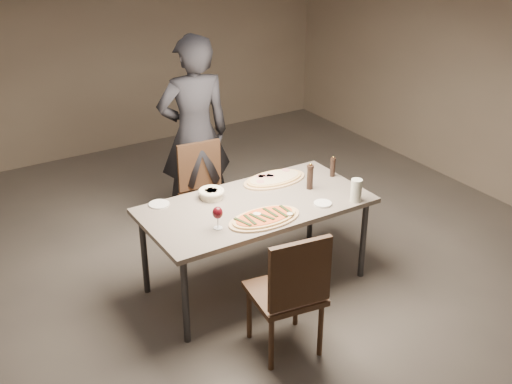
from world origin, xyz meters
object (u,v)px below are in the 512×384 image
bread_basket (211,193)px  ham_pizza (274,179)px  chair_near (291,289)px  zucchini_pizza (265,218)px  chair_far (204,187)px  diner (194,135)px  dining_table (256,210)px  pepper_mill_left (333,167)px  carafe (356,190)px

bread_basket → ham_pizza: bearing=1.0°
ham_pizza → chair_near: (-0.62, -1.16, -0.22)m
zucchini_pizza → chair_far: bearing=88.4°
zucchini_pizza → chair_far: size_ratio=0.65×
diner → chair_near: bearing=90.0°
dining_table → bread_basket: bearing=133.1°
ham_pizza → bread_basket: size_ratio=2.74×
pepper_mill_left → chair_far: 1.21m
bread_basket → carafe: (0.94, -0.65, 0.05)m
chair_near → pepper_mill_left: bearing=49.6°
dining_table → carafe: (0.69, -0.38, 0.15)m
zucchini_pizza → carafe: bearing=-5.1°
zucchini_pizza → chair_near: 0.67m
chair_near → carafe: bearing=35.4°
zucchini_pizza → carafe: size_ratio=3.16×
dining_table → chair_far: bearing=89.0°
bread_basket → chair_far: (0.27, 0.65, -0.28)m
ham_pizza → pepper_mill_left: 0.51m
dining_table → ham_pizza: ham_pizza is taller
ham_pizza → chair_far: bearing=95.3°
zucchini_pizza → diner: bearing=87.3°
diner → chair_far: bearing=88.1°
chair_near → diner: diner is taller
bread_basket → diner: (0.32, 0.91, 0.14)m
chair_near → ham_pizza: bearing=69.8°
chair_far → carafe: bearing=122.9°
dining_table → pepper_mill_left: pepper_mill_left is taller
bread_basket → pepper_mill_left: (1.08, -0.18, 0.04)m
dining_table → zucchini_pizza: 0.29m
dining_table → bread_basket: (-0.25, 0.27, 0.10)m
zucchini_pizza → chair_near: chair_near is taller
carafe → ham_pizza: bearing=116.9°
dining_table → carafe: bearing=-28.8°
ham_pizza → bread_basket: bearing=158.4°
pepper_mill_left → dining_table: bearing=-173.5°
chair_near → chair_far: (0.28, 1.80, -0.04)m
pepper_mill_left → carafe: (-0.14, -0.47, 0.01)m
carafe → pepper_mill_left: bearing=73.8°
bread_basket → chair_far: size_ratio=0.23×
zucchini_pizza → bread_basket: bread_basket is taller
dining_table → diner: size_ratio=0.97×
chair_near → bread_basket: bearing=97.5°
carafe → chair_far: size_ratio=0.20×
dining_table → pepper_mill_left: size_ratio=9.67×
zucchini_pizza → ham_pizza: (0.44, 0.54, -0.00)m
carafe → chair_near: (-0.96, -0.49, -0.29)m
dining_table → bread_basket: 0.38m
bread_basket → chair_near: 1.17m
bread_basket → chair_far: bearing=67.6°
dining_table → bread_basket: size_ratio=8.56×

